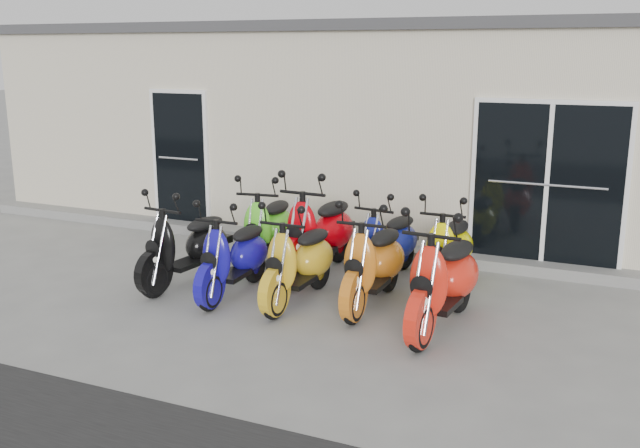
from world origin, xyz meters
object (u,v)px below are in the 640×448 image
Objects in this scene: scooter_front_blue at (234,246)px; scooter_back_blue at (387,233)px; scooter_front_orange_b at (374,251)px; scooter_front_orange_a at (299,250)px; scooter_front_black at (186,235)px; scooter_back_yellow at (450,239)px; scooter_back_red at (319,221)px; scooter_front_red at (444,267)px; scooter_back_green at (268,219)px.

scooter_back_blue is (1.50, 1.34, -0.01)m from scooter_front_blue.
scooter_front_orange_b is at bearing 9.12° from scooter_front_blue.
scooter_front_orange_a is 1.42m from scooter_back_blue.
scooter_back_yellow is (3.09, 1.20, -0.01)m from scooter_front_black.
scooter_back_red is (-1.08, 0.87, 0.07)m from scooter_front_orange_b.
scooter_front_orange_a is 0.88m from scooter_front_orange_b.
scooter_front_blue is 0.84m from scooter_front_orange_a.
scooter_front_red reaches higher than scooter_front_orange_b.
scooter_front_black is 0.78m from scooter_front_blue.
scooter_front_blue is at bearing -176.17° from scooter_front_red.
scooter_back_yellow is (2.52, 0.05, -0.03)m from scooter_back_green.
scooter_front_red is at bearing -28.77° from scooter_back_red.
scooter_front_blue is at bearing -172.30° from scooter_front_orange_a.
scooter_front_orange_b is 1.04m from scooter_back_blue.
scooter_front_red is (0.92, -0.37, 0.04)m from scooter_front_orange_b.
scooter_front_red reaches higher than scooter_back_green.
scooter_front_blue is 1.29m from scooter_back_green.
scooter_back_blue is at bearing 12.75° from scooter_back_red.
scooter_front_black reaches higher than scooter_back_blue.
scooter_front_blue is at bearing -113.80° from scooter_back_red.
scooter_back_yellow is at bearing -7.82° from scooter_back_green.
scooter_front_orange_b is 1.38m from scooter_back_red.
scooter_back_yellow reaches higher than scooter_front_blue.
scooter_front_black is at bearing -158.34° from scooter_back_yellow.
scooter_front_orange_b is at bearing -35.77° from scooter_back_green.
scooter_front_orange_b reaches higher than scooter_back_yellow.
scooter_front_red is 1.14× the size of scooter_back_blue.
scooter_front_orange_b is (0.85, 0.23, 0.02)m from scooter_front_orange_a.
scooter_front_black is 1.74m from scooter_back_red.
scooter_back_blue is at bearing -6.62° from scooter_back_green.
scooter_back_red is (-0.23, 1.10, 0.09)m from scooter_front_orange_a.
scooter_front_red is at bearing -2.92° from scooter_front_orange_a.
scooter_back_green is 1.70m from scooter_back_blue.
scooter_front_orange_a is 1.57m from scooter_back_green.
scooter_front_black is 2.58m from scooter_back_blue.
scooter_front_black is 0.92× the size of scooter_front_red.
scooter_back_green is 0.81m from scooter_back_red.
scooter_front_red is at bearing -21.69° from scooter_front_orange_b.
scooter_back_red reaches higher than scooter_back_blue.
scooter_back_red is (1.37, 1.07, 0.09)m from scooter_front_black.
scooter_front_black is 1.60m from scooter_front_orange_a.
scooter_back_yellow is (0.64, 1.00, -0.03)m from scooter_front_orange_b.
scooter_back_green is (-1.88, 0.95, 0.00)m from scooter_front_orange_b.
scooter_back_red reaches higher than scooter_front_orange_a.
scooter_back_red is at bearing -161.58° from scooter_back_blue.
scooter_front_blue is at bearing -2.05° from scooter_front_black.
scooter_front_orange_a is 1.93m from scooter_back_yellow.
scooter_back_yellow is at bearing 106.50° from scooter_front_red.
scooter_back_red reaches higher than scooter_front_blue.
scooter_back_blue is (0.67, 1.25, -0.02)m from scooter_front_orange_a.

